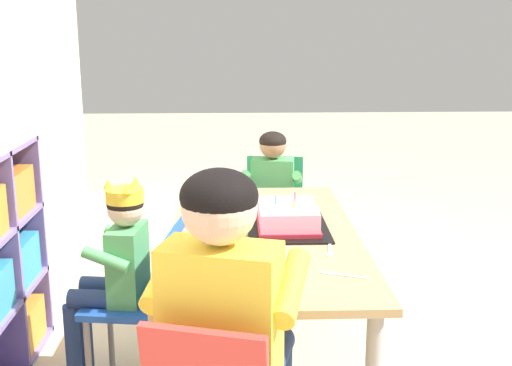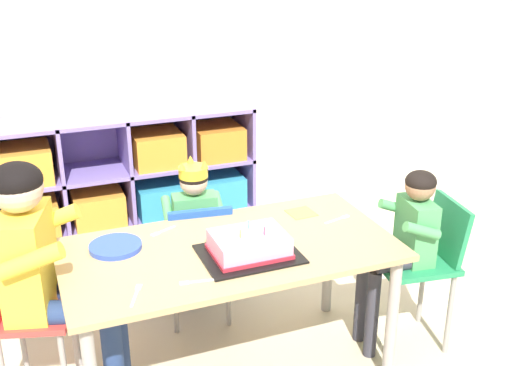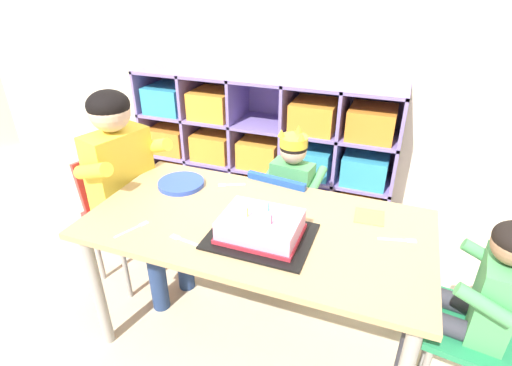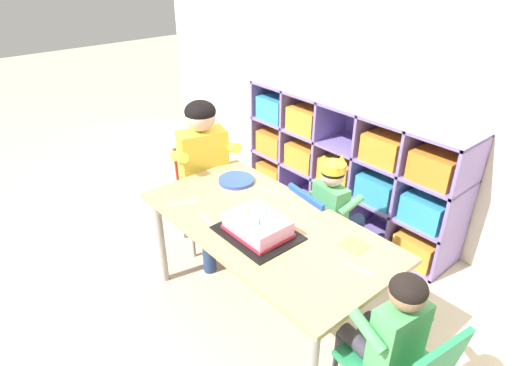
{
  "view_description": "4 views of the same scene",
  "coord_description": "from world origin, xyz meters",
  "px_view_note": "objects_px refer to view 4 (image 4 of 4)",
  "views": [
    {
      "loc": [
        -2.3,
        0.12,
        1.38
      ],
      "look_at": [
        0.05,
        0.03,
        0.8
      ],
      "focal_mm": 45.4,
      "sensor_mm": 36.0,
      "label": 1
    },
    {
      "loc": [
        -0.74,
        -2.16,
        1.82
      ],
      "look_at": [
        0.1,
        -0.03,
        0.9
      ],
      "focal_mm": 43.99,
      "sensor_mm": 36.0,
      "label": 2
    },
    {
      "loc": [
        0.47,
        -1.25,
        1.52
      ],
      "look_at": [
        -0.01,
        0.03,
        0.78
      ],
      "focal_mm": 28.09,
      "sensor_mm": 36.0,
      "label": 3
    },
    {
      "loc": [
        1.38,
        -1.23,
        1.87
      ],
      "look_at": [
        -0.03,
        -0.03,
        0.85
      ],
      "focal_mm": 30.65,
      "sensor_mm": 36.0,
      "label": 4
    }
  ],
  "objects_px": {
    "fork_near_cake_tray": "(183,203)",
    "guest_at_table_side": "(387,332)",
    "fork_scattered_mid_table": "(270,190)",
    "paper_plate_stack": "(236,180)",
    "classroom_chair_adult_side": "(203,185)",
    "classroom_chair_blue": "(319,228)",
    "activity_table": "(265,234)",
    "birthday_cake_on_tray": "(258,227)",
    "adult_helper_seated": "(206,164)",
    "child_with_crown": "(335,204)",
    "fork_near_child_seat": "(359,269)",
    "fork_beside_plate_stack": "(206,219)"
  },
  "relations": [
    {
      "from": "fork_beside_plate_stack",
      "to": "fork_near_child_seat",
      "type": "bearing_deg",
      "value": 29.49
    },
    {
      "from": "fork_scattered_mid_table",
      "to": "guest_at_table_side",
      "type": "bearing_deg",
      "value": -42.28
    },
    {
      "from": "activity_table",
      "to": "child_with_crown",
      "type": "xyz_separation_m",
      "value": [
        0.0,
        0.55,
        -0.03
      ]
    },
    {
      "from": "fork_near_cake_tray",
      "to": "guest_at_table_side",
      "type": "bearing_deg",
      "value": 119.35
    },
    {
      "from": "classroom_chair_adult_side",
      "to": "adult_helper_seated",
      "type": "relative_size",
      "value": 0.66
    },
    {
      "from": "activity_table",
      "to": "fork_near_cake_tray",
      "type": "height_order",
      "value": "fork_near_cake_tray"
    },
    {
      "from": "classroom_chair_adult_side",
      "to": "fork_scattered_mid_table",
      "type": "distance_m",
      "value": 0.63
    },
    {
      "from": "paper_plate_stack",
      "to": "fork_near_cake_tray",
      "type": "xyz_separation_m",
      "value": [
        0.01,
        -0.37,
        -0.01
      ]
    },
    {
      "from": "fork_near_cake_tray",
      "to": "fork_near_child_seat",
      "type": "bearing_deg",
      "value": 129.42
    },
    {
      "from": "activity_table",
      "to": "fork_near_cake_tray",
      "type": "distance_m",
      "value": 0.49
    },
    {
      "from": "birthday_cake_on_tray",
      "to": "fork_near_cake_tray",
      "type": "height_order",
      "value": "birthday_cake_on_tray"
    },
    {
      "from": "fork_near_cake_tray",
      "to": "classroom_chair_blue",
      "type": "bearing_deg",
      "value": 170.41
    },
    {
      "from": "fork_near_child_seat",
      "to": "fork_near_cake_tray",
      "type": "bearing_deg",
      "value": 2.44
    },
    {
      "from": "fork_near_cake_tray",
      "to": "fork_scattered_mid_table",
      "type": "height_order",
      "value": "same"
    },
    {
      "from": "paper_plate_stack",
      "to": "classroom_chair_blue",
      "type": "bearing_deg",
      "value": 33.75
    },
    {
      "from": "fork_near_child_seat",
      "to": "fork_beside_plate_stack",
      "type": "height_order",
      "value": "same"
    },
    {
      "from": "adult_helper_seated",
      "to": "fork_near_child_seat",
      "type": "height_order",
      "value": "adult_helper_seated"
    },
    {
      "from": "classroom_chair_blue",
      "to": "fork_scattered_mid_table",
      "type": "xyz_separation_m",
      "value": [
        -0.22,
        -0.2,
        0.24
      ]
    },
    {
      "from": "fork_near_child_seat",
      "to": "guest_at_table_side",
      "type": "bearing_deg",
      "value": 135.53
    },
    {
      "from": "birthday_cake_on_tray",
      "to": "fork_scattered_mid_table",
      "type": "distance_m",
      "value": 0.43
    },
    {
      "from": "child_with_crown",
      "to": "fork_beside_plate_stack",
      "type": "distance_m",
      "value": 0.81
    },
    {
      "from": "classroom_chair_blue",
      "to": "adult_helper_seated",
      "type": "distance_m",
      "value": 0.81
    },
    {
      "from": "guest_at_table_side",
      "to": "fork_near_cake_tray",
      "type": "height_order",
      "value": "guest_at_table_side"
    },
    {
      "from": "classroom_chair_blue",
      "to": "fork_beside_plate_stack",
      "type": "bearing_deg",
      "value": 80.36
    },
    {
      "from": "birthday_cake_on_tray",
      "to": "fork_scattered_mid_table",
      "type": "relative_size",
      "value": 3.19
    },
    {
      "from": "fork_near_child_seat",
      "to": "fork_scattered_mid_table",
      "type": "xyz_separation_m",
      "value": [
        -0.77,
        0.17,
        0.0
      ]
    },
    {
      "from": "fork_beside_plate_stack",
      "to": "fork_scattered_mid_table",
      "type": "height_order",
      "value": "same"
    },
    {
      "from": "birthday_cake_on_tray",
      "to": "paper_plate_stack",
      "type": "relative_size",
      "value": 1.82
    },
    {
      "from": "adult_helper_seated",
      "to": "fork_scattered_mid_table",
      "type": "xyz_separation_m",
      "value": [
        0.49,
        0.11,
        -0.02
      ]
    },
    {
      "from": "classroom_chair_adult_side",
      "to": "guest_at_table_side",
      "type": "relative_size",
      "value": 0.8
    },
    {
      "from": "paper_plate_stack",
      "to": "activity_table",
      "type": "bearing_deg",
      "value": -19.68
    },
    {
      "from": "fork_near_child_seat",
      "to": "fork_scattered_mid_table",
      "type": "distance_m",
      "value": 0.79
    },
    {
      "from": "fork_scattered_mid_table",
      "to": "classroom_chair_adult_side",
      "type": "bearing_deg",
      "value": 162.3
    },
    {
      "from": "classroom_chair_blue",
      "to": "fork_near_cake_tray",
      "type": "relative_size",
      "value": 4.7
    },
    {
      "from": "child_with_crown",
      "to": "classroom_chair_adult_side",
      "type": "xyz_separation_m",
      "value": [
        -0.82,
        -0.39,
        -0.09
      ]
    },
    {
      "from": "guest_at_table_side",
      "to": "paper_plate_stack",
      "type": "distance_m",
      "value": 1.26
    },
    {
      "from": "guest_at_table_side",
      "to": "fork_beside_plate_stack",
      "type": "bearing_deg",
      "value": -74.5
    },
    {
      "from": "child_with_crown",
      "to": "adult_helper_seated",
      "type": "relative_size",
      "value": 0.8
    },
    {
      "from": "classroom_chair_adult_side",
      "to": "guest_at_table_side",
      "type": "distance_m",
      "value": 1.64
    },
    {
      "from": "fork_near_cake_tray",
      "to": "activity_table",
      "type": "bearing_deg",
      "value": 139.78
    },
    {
      "from": "adult_helper_seated",
      "to": "fork_near_child_seat",
      "type": "distance_m",
      "value": 1.26
    },
    {
      "from": "fork_scattered_mid_table",
      "to": "paper_plate_stack",
      "type": "bearing_deg",
      "value": 176.45
    },
    {
      "from": "classroom_chair_adult_side",
      "to": "paper_plate_stack",
      "type": "xyz_separation_m",
      "value": [
        0.38,
        -0.01,
        0.2
      ]
    },
    {
      "from": "activity_table",
      "to": "birthday_cake_on_tray",
      "type": "relative_size",
      "value": 3.52
    },
    {
      "from": "activity_table",
      "to": "child_with_crown",
      "type": "relative_size",
      "value": 1.63
    },
    {
      "from": "adult_helper_seated",
      "to": "paper_plate_stack",
      "type": "height_order",
      "value": "adult_helper_seated"
    },
    {
      "from": "paper_plate_stack",
      "to": "fork_near_child_seat",
      "type": "height_order",
      "value": "paper_plate_stack"
    },
    {
      "from": "classroom_chair_adult_side",
      "to": "adult_helper_seated",
      "type": "height_order",
      "value": "adult_helper_seated"
    },
    {
      "from": "adult_helper_seated",
      "to": "fork_beside_plate_stack",
      "type": "relative_size",
      "value": 8.07
    },
    {
      "from": "classroom_chair_adult_side",
      "to": "fork_beside_plate_stack",
      "type": "relative_size",
      "value": 5.37
    }
  ]
}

